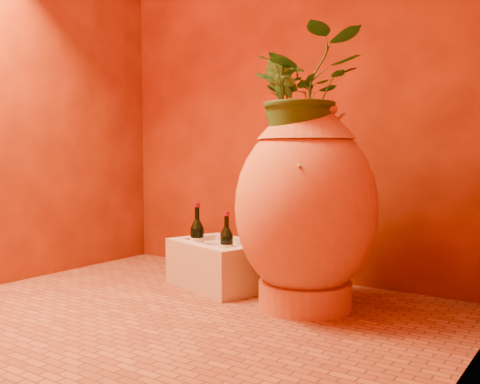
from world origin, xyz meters
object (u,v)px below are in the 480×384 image
Objects in this scene: amphora at (306,207)px; wine_bottle_c at (227,247)px; wine_bottle_b at (226,245)px; wall_tap at (276,128)px; stone_basin at (219,265)px; wine_bottle_a at (197,240)px.

amphora is 3.34× the size of wine_bottle_c.
wall_tap is (0.08, 0.40, 0.67)m from wine_bottle_b.
wine_bottle_b is at bearing 171.90° from amphora.
wine_bottle_a is at bearing -162.33° from stone_basin.
amphora reaches higher than wine_bottle_a.
amphora reaches higher than wine_bottle_b.
wall_tap reaches higher than wine_bottle_b.
wine_bottle_a is (-0.72, 0.04, -0.23)m from amphora.
amphora is 0.56m from wine_bottle_c.
wine_bottle_a reaches higher than wine_bottle_b.
wine_bottle_c is 0.81m from wall_tap.
stone_basin is at bearing 172.16° from amphora.
amphora reaches higher than stone_basin.
stone_basin is 0.89m from wall_tap.
wall_tap reaches higher than stone_basin.
stone_basin is 2.15× the size of wine_bottle_c.
wine_bottle_a is at bearing 175.38° from wine_bottle_c.
wine_bottle_c is at bearing -4.62° from wine_bottle_a.
amphora is 6.34× the size of wall_tap.
wine_bottle_c is at bearing -52.29° from wine_bottle_b.
wine_bottle_b is 0.99× the size of wine_bottle_c.
wine_bottle_b is 1.88× the size of wall_tap.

